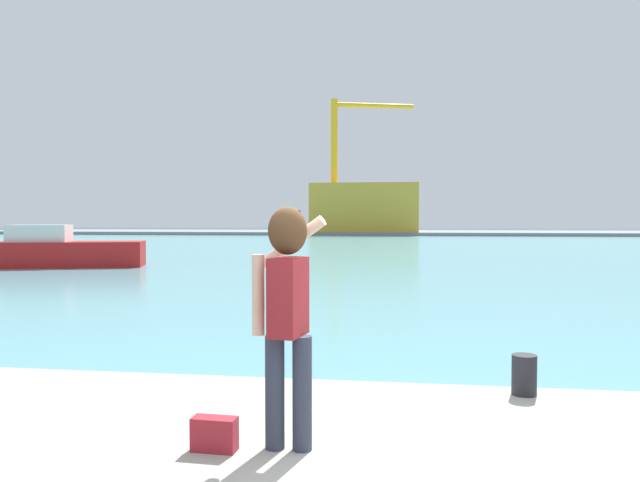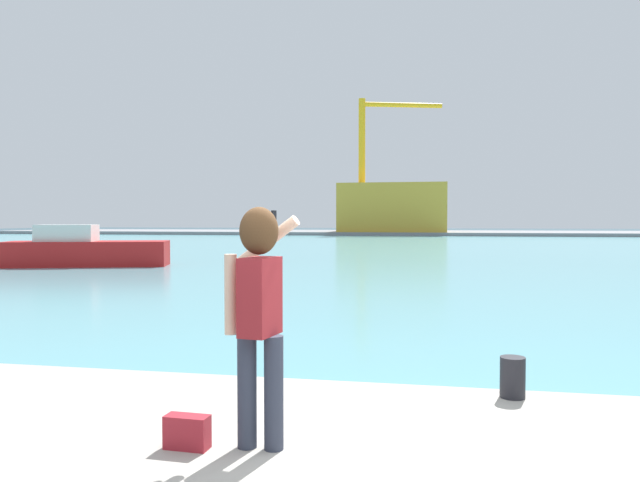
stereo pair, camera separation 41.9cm
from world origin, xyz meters
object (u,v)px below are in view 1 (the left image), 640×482
warehouse_left (366,208)px  harbor_bollard (524,375)px  person_photographer (287,301)px  handbag (214,434)px  boat_moored (58,251)px  port_crane (343,152)px

warehouse_left → harbor_bollard: bearing=-85.0°
warehouse_left → person_photographer: bearing=-86.3°
person_photographer → handbag: size_ratio=5.44×
harbor_bollard → boat_moored: size_ratio=0.05×
boat_moored → port_crane: size_ratio=0.41×
boat_moored → warehouse_left: warehouse_left is taller
person_photographer → port_crane: size_ratio=0.09×
person_photographer → handbag: 1.08m
boat_moored → warehouse_left: 66.46m
harbor_bollard → boat_moored: boat_moored is taller
handbag → warehouse_left: (-5.19, 88.82, 3.26)m
boat_moored → port_crane: bearing=66.4°
warehouse_left → boat_moored: bearing=-98.9°
handbag → boat_moored: (-15.44, 23.24, 0.00)m
person_photographer → boat_moored: (-15.94, 23.13, -0.94)m
handbag → port_crane: size_ratio=0.02×
warehouse_left → port_crane: 9.17m
harbor_bollard → boat_moored: bearing=129.8°
person_photographer → port_crane: (-8.93, 86.76, 10.67)m
handbag → boat_moored: size_ratio=0.04×
person_photographer → harbor_bollard: 2.70m
harbor_bollard → boat_moored: 27.94m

